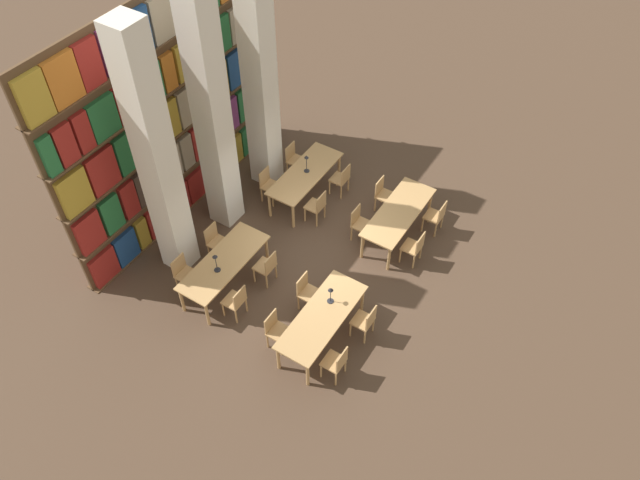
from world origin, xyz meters
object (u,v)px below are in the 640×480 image
(reading_table_3, at_px, (305,175))
(chair_11, at_px, (216,241))
(chair_0, at_px, (336,362))
(chair_8, at_px, (236,301))
(pillar_left, at_px, (157,161))
(chair_1, at_px, (276,329))
(chair_9, at_px, (184,273))
(chair_10, at_px, (267,266))
(chair_5, at_px, (360,223))
(chair_4, at_px, (414,247))
(chair_3, at_px, (307,291))
(desk_lamp_1, at_px, (215,260))
(pillar_center, at_px, (212,116))
(chair_15, at_px, (294,159))
(reading_table_0, at_px, (322,318))
(chair_12, at_px, (317,206))
(desk_lamp_0, at_px, (331,293))
(chair_13, at_px, (269,184))
(chair_2, at_px, (365,321))
(reading_table_1, at_px, (398,214))
(desk_lamp_2, at_px, (307,161))
(chair_6, at_px, (436,216))
(chair_7, at_px, (383,194))
(chair_14, at_px, (341,179))
(pillar_right, at_px, (259,78))
(reading_table_2, at_px, (224,264))

(reading_table_3, bearing_deg, chair_11, 167.16)
(chair_0, height_order, chair_8, same)
(pillar_left, relative_size, chair_1, 6.69)
(chair_9, relative_size, chair_11, 1.00)
(chair_10, bearing_deg, chair_5, -25.42)
(chair_4, distance_m, chair_11, 4.50)
(chair_3, relative_size, desk_lamp_1, 1.81)
(desk_lamp_1, bearing_deg, chair_3, -68.05)
(chair_4, relative_size, desk_lamp_1, 1.81)
(chair_1, relative_size, chair_9, 1.00)
(pillar_center, distance_m, chair_8, 3.92)
(chair_3, relative_size, chair_15, 1.00)
(reading_table_0, xyz_separation_m, chair_8, (-0.46, 1.83, -0.21))
(chair_3, distance_m, chair_12, 2.58)
(chair_3, distance_m, chair_4, 2.71)
(desk_lamp_0, relative_size, chair_15, 0.48)
(chair_0, height_order, chair_13, same)
(chair_12, bearing_deg, chair_2, -131.07)
(chair_5, height_order, desk_lamp_1, desk_lamp_1)
(reading_table_1, distance_m, chair_13, 3.33)
(desk_lamp_1, distance_m, reading_table_3, 3.61)
(reading_table_1, height_order, desk_lamp_2, desk_lamp_2)
(desk_lamp_0, xyz_separation_m, desk_lamp_2, (3.06, 2.57, 0.05))
(chair_5, distance_m, reading_table_3, 1.93)
(chair_5, bearing_deg, chair_4, 90.00)
(chair_6, height_order, chair_8, same)
(reading_table_1, xyz_separation_m, desk_lamp_1, (-3.62, 2.44, 0.41))
(chair_7, height_order, chair_14, same)
(pillar_left, height_order, desk_lamp_1, pillar_left)
(chair_14, bearing_deg, chair_8, -178.95)
(chair_8, bearing_deg, reading_table_3, 11.56)
(chair_11, bearing_deg, reading_table_3, 167.16)
(chair_4, height_order, chair_6, same)
(chair_8, distance_m, reading_table_3, 3.94)
(pillar_right, height_order, chair_6, pillar_right)
(chair_2, xyz_separation_m, chair_15, (3.42, 4.04, 0.00))
(chair_2, distance_m, chair_14, 4.31)
(chair_8, xyz_separation_m, chair_12, (3.28, 0.08, 0.00))
(chair_1, bearing_deg, chair_0, 90.00)
(chair_8, distance_m, chair_10, 1.10)
(chair_5, xyz_separation_m, chair_7, (1.15, 0.00, 0.00))
(chair_6, bearing_deg, chair_3, 158.75)
(reading_table_1, xyz_separation_m, chair_5, (-0.55, 0.71, -0.21))
(pillar_left, distance_m, reading_table_2, 2.65)
(chair_1, bearing_deg, chair_4, 158.67)
(desk_lamp_1, bearing_deg, chair_0, -97.41)
(chair_2, height_order, chair_6, same)
(pillar_left, relative_size, chair_7, 6.69)
(reading_table_1, bearing_deg, chair_15, 80.82)
(chair_4, distance_m, chair_9, 5.13)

